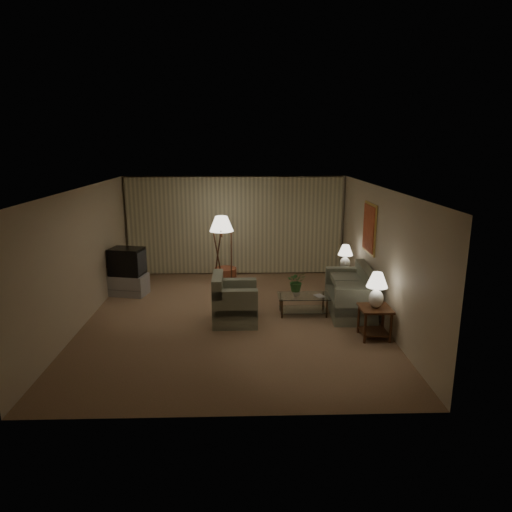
{
  "coord_description": "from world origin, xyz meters",
  "views": [
    {
      "loc": [
        0.2,
        -8.91,
        3.55
      ],
      "look_at": [
        0.49,
        0.6,
        1.19
      ],
      "focal_mm": 32.0,
      "sensor_mm": 36.0,
      "label": 1
    }
  ],
  "objects_px": {
    "side_table_near": "(375,317)",
    "table_lamp_near": "(377,287)",
    "side_table_far": "(344,278)",
    "floor_lamp": "(222,251)",
    "tv_cabinet": "(129,284)",
    "armchair": "(235,303)",
    "ottoman": "(225,275)",
    "coffee_table": "(303,302)",
    "vase": "(296,292)",
    "sofa": "(350,295)",
    "crt_tv": "(127,261)",
    "table_lamp_far": "(345,255)"
  },
  "relations": [
    {
      "from": "table_lamp_near",
      "to": "table_lamp_far",
      "type": "height_order",
      "value": "table_lamp_near"
    },
    {
      "from": "tv_cabinet",
      "to": "floor_lamp",
      "type": "height_order",
      "value": "floor_lamp"
    },
    {
      "from": "side_table_far",
      "to": "crt_tv",
      "type": "distance_m",
      "value": 5.22
    },
    {
      "from": "table_lamp_near",
      "to": "vase",
      "type": "xyz_separation_m",
      "value": [
        -1.32,
        1.25,
        -0.5
      ]
    },
    {
      "from": "side_table_far",
      "to": "tv_cabinet",
      "type": "relative_size",
      "value": 0.62
    },
    {
      "from": "tv_cabinet",
      "to": "vase",
      "type": "relative_size",
      "value": 5.97
    },
    {
      "from": "sofa",
      "to": "coffee_table",
      "type": "xyz_separation_m",
      "value": [
        -1.02,
        -0.1,
        -0.11
      ]
    },
    {
      "from": "side_table_far",
      "to": "vase",
      "type": "height_order",
      "value": "side_table_far"
    },
    {
      "from": "armchair",
      "to": "side_table_near",
      "type": "height_order",
      "value": "armchair"
    },
    {
      "from": "sofa",
      "to": "crt_tv",
      "type": "distance_m",
      "value": 5.24
    },
    {
      "from": "side_table_near",
      "to": "table_lamp_near",
      "type": "relative_size",
      "value": 0.89
    },
    {
      "from": "table_lamp_near",
      "to": "ottoman",
      "type": "xyz_separation_m",
      "value": [
        -2.9,
        3.61,
        -0.81
      ]
    },
    {
      "from": "coffee_table",
      "to": "tv_cabinet",
      "type": "bearing_deg",
      "value": 160.47
    },
    {
      "from": "crt_tv",
      "to": "vase",
      "type": "xyz_separation_m",
      "value": [
        3.88,
        -1.43,
        -0.33
      ]
    },
    {
      "from": "armchair",
      "to": "tv_cabinet",
      "type": "relative_size",
      "value": 0.99
    },
    {
      "from": "side_table_far",
      "to": "table_lamp_near",
      "type": "relative_size",
      "value": 0.89
    },
    {
      "from": "sofa",
      "to": "vase",
      "type": "xyz_separation_m",
      "value": [
        -1.17,
        -0.1,
        0.11
      ]
    },
    {
      "from": "table_lamp_near",
      "to": "armchair",
      "type": "bearing_deg",
      "value": 161.78
    },
    {
      "from": "armchair",
      "to": "floor_lamp",
      "type": "xyz_separation_m",
      "value": [
        -0.36,
        2.33,
        0.56
      ]
    },
    {
      "from": "crt_tv",
      "to": "vase",
      "type": "relative_size",
      "value": 5.26
    },
    {
      "from": "tv_cabinet",
      "to": "vase",
      "type": "height_order",
      "value": "vase"
    },
    {
      "from": "coffee_table",
      "to": "ottoman",
      "type": "distance_m",
      "value": 2.93
    },
    {
      "from": "table_lamp_far",
      "to": "floor_lamp",
      "type": "distance_m",
      "value": 3.02
    },
    {
      "from": "sofa",
      "to": "floor_lamp",
      "type": "height_order",
      "value": "floor_lamp"
    },
    {
      "from": "table_lamp_near",
      "to": "tv_cabinet",
      "type": "xyz_separation_m",
      "value": [
        -5.2,
        2.68,
        -0.75
      ]
    },
    {
      "from": "armchair",
      "to": "floor_lamp",
      "type": "relative_size",
      "value": 0.53
    },
    {
      "from": "vase",
      "to": "armchair",
      "type": "bearing_deg",
      "value": -163.13
    },
    {
      "from": "side_table_near",
      "to": "table_lamp_near",
      "type": "height_order",
      "value": "table_lamp_near"
    },
    {
      "from": "armchair",
      "to": "ottoman",
      "type": "xyz_separation_m",
      "value": [
        -0.3,
        2.75,
        -0.2
      ]
    },
    {
      "from": "table_lamp_far",
      "to": "sofa",
      "type": "bearing_deg",
      "value": -96.84
    },
    {
      "from": "side_table_near",
      "to": "tv_cabinet",
      "type": "distance_m",
      "value": 5.85
    },
    {
      "from": "armchair",
      "to": "table_lamp_far",
      "type": "height_order",
      "value": "table_lamp_far"
    },
    {
      "from": "floor_lamp",
      "to": "sofa",
      "type": "bearing_deg",
      "value": -33.21
    },
    {
      "from": "floor_lamp",
      "to": "ottoman",
      "type": "relative_size",
      "value": 3.16
    },
    {
      "from": "armchair",
      "to": "table_lamp_far",
      "type": "relative_size",
      "value": 1.57
    },
    {
      "from": "table_lamp_far",
      "to": "tv_cabinet",
      "type": "height_order",
      "value": "table_lamp_far"
    },
    {
      "from": "tv_cabinet",
      "to": "crt_tv",
      "type": "xyz_separation_m",
      "value": [
        0.0,
        0.0,
        0.57
      ]
    },
    {
      "from": "coffee_table",
      "to": "vase",
      "type": "xyz_separation_m",
      "value": [
        -0.15,
        -0.0,
        0.22
      ]
    },
    {
      "from": "side_table_far",
      "to": "ottoman",
      "type": "height_order",
      "value": "side_table_far"
    },
    {
      "from": "table_lamp_near",
      "to": "ottoman",
      "type": "height_order",
      "value": "table_lamp_near"
    },
    {
      "from": "tv_cabinet",
      "to": "side_table_far",
      "type": "bearing_deg",
      "value": 11.17
    },
    {
      "from": "coffee_table",
      "to": "crt_tv",
      "type": "distance_m",
      "value": 4.31
    },
    {
      "from": "table_lamp_near",
      "to": "ottoman",
      "type": "distance_m",
      "value": 4.7
    },
    {
      "from": "table_lamp_near",
      "to": "tv_cabinet",
      "type": "relative_size",
      "value": 0.7
    },
    {
      "from": "ottoman",
      "to": "armchair",
      "type": "bearing_deg",
      "value": -83.87
    },
    {
      "from": "armchair",
      "to": "vase",
      "type": "distance_m",
      "value": 1.35
    },
    {
      "from": "side_table_far",
      "to": "floor_lamp",
      "type": "xyz_separation_m",
      "value": [
        -2.97,
        0.59,
        0.56
      ]
    },
    {
      "from": "table_lamp_near",
      "to": "coffee_table",
      "type": "xyz_separation_m",
      "value": [
        -1.17,
        1.25,
        -0.72
      ]
    },
    {
      "from": "side_table_far",
      "to": "table_lamp_far",
      "type": "relative_size",
      "value": 0.99
    },
    {
      "from": "armchair",
      "to": "floor_lamp",
      "type": "bearing_deg",
      "value": 8.19
    }
  ]
}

